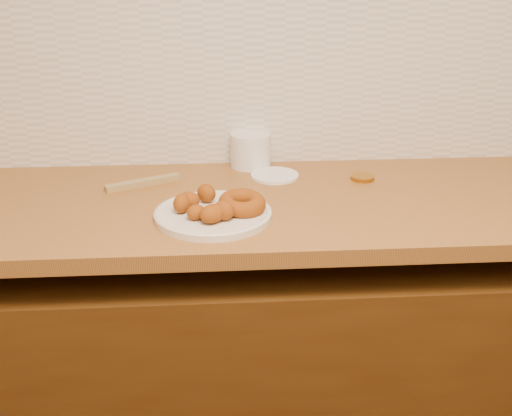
% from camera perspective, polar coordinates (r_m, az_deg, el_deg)
% --- Properties ---
extents(wall_back, '(4.00, 0.02, 2.70)m').
position_cam_1_polar(wall_back, '(1.87, 9.78, 17.63)').
color(wall_back, tan).
rests_on(wall_back, ground).
extents(base_cabinet, '(3.60, 0.60, 0.77)m').
position_cam_1_polar(base_cabinet, '(1.92, 10.00, -13.23)').
color(base_cabinet, '#492C0D').
rests_on(base_cabinet, floor).
extents(butcher_block, '(2.30, 0.62, 0.04)m').
position_cam_1_polar(butcher_block, '(1.65, -11.33, -0.08)').
color(butcher_block, '#9C6522').
rests_on(butcher_block, base_cabinet).
extents(backsplash, '(3.60, 0.02, 0.60)m').
position_cam_1_polar(backsplash, '(1.88, 9.56, 13.05)').
color(backsplash, beige).
rests_on(backsplash, wall_back).
extents(donut_plate, '(0.28, 0.28, 0.02)m').
position_cam_1_polar(donut_plate, '(1.51, -3.84, -0.59)').
color(donut_plate, silver).
rests_on(donut_plate, butcher_block).
extents(ring_donut, '(0.16, 0.16, 0.05)m').
position_cam_1_polar(ring_donut, '(1.50, -1.27, 0.44)').
color(ring_donut, '#95410D').
rests_on(ring_donut, donut_plate).
extents(fried_dough_chunks, '(0.15, 0.19, 0.05)m').
position_cam_1_polar(fried_dough_chunks, '(1.49, -4.77, 0.22)').
color(fried_dough_chunks, '#95410D').
rests_on(fried_dough_chunks, donut_plate).
extents(plastic_tub, '(0.14, 0.14, 0.10)m').
position_cam_1_polar(plastic_tub, '(1.85, -0.49, 5.20)').
color(plastic_tub, white).
rests_on(plastic_tub, butcher_block).
extents(tub_lid, '(0.17, 0.17, 0.01)m').
position_cam_1_polar(tub_lid, '(1.78, 1.67, 2.91)').
color(tub_lid, white).
rests_on(tub_lid, butcher_block).
extents(brass_jar_lid, '(0.08, 0.08, 0.01)m').
position_cam_1_polar(brass_jar_lid, '(1.78, 9.44, 2.68)').
color(brass_jar_lid, '#AA771D').
rests_on(brass_jar_lid, butcher_block).
extents(wooden_utensil, '(0.20, 0.11, 0.02)m').
position_cam_1_polar(wooden_utensil, '(1.74, -10.02, 2.24)').
color(wooden_utensil, olive).
rests_on(wooden_utensil, butcher_block).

